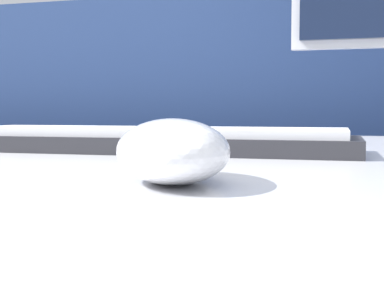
{
  "coord_description": "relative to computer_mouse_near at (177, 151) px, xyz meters",
  "views": [
    {
      "loc": [
        0.09,
        -0.45,
        0.78
      ],
      "look_at": [
        0.0,
        -0.13,
        0.76
      ],
      "focal_mm": 50.0,
      "sensor_mm": 36.0,
      "label": 1
    }
  ],
  "objects": [
    {
      "name": "partition_panel",
      "position": [
        -0.0,
        0.75,
        -0.25
      ],
      "size": [
        5.0,
        0.03,
        1.01
      ],
      "color": "navy",
      "rests_on": "ground_plane"
    },
    {
      "name": "computer_mouse_near",
      "position": [
        0.0,
        0.0,
        0.0
      ],
      "size": [
        0.1,
        0.12,
        0.04
      ],
      "rotation": [
        0.0,
        0.0,
        0.37
      ],
      "color": "white",
      "rests_on": "desk"
    },
    {
      "name": "keyboard",
      "position": [
        -0.09,
        0.22,
        -0.01
      ],
      "size": [
        0.41,
        0.11,
        0.02
      ],
      "rotation": [
        0.0,
        0.0,
        -0.0
      ],
      "color": "#28282D",
      "rests_on": "desk"
    }
  ]
}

